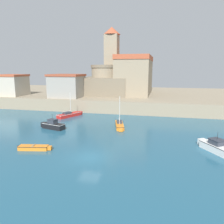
% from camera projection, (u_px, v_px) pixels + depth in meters
% --- Properties ---
extents(ground_plane, '(200.00, 200.00, 0.00)m').
position_uv_depth(ground_plane, '(90.00, 157.00, 25.62)').
color(ground_plane, '#235670').
extents(quay_seawall, '(120.00, 40.00, 2.96)m').
position_uv_depth(quay_seawall, '(136.00, 97.00, 67.76)').
color(quay_seawall, gray).
rests_on(quay_seawall, ground).
extents(sailboat_orange_0, '(2.62, 5.94, 5.56)m').
position_uv_depth(sailboat_orange_0, '(119.00, 125.00, 38.66)').
color(sailboat_orange_0, orange).
rests_on(sailboat_orange_0, ground).
extents(motorboat_black_1, '(4.86, 2.55, 2.57)m').
position_uv_depth(motorboat_black_1, '(53.00, 125.00, 37.64)').
color(motorboat_black_1, black).
rests_on(motorboat_black_1, ground).
extents(sailboat_red_2, '(3.82, 6.37, 5.22)m').
position_uv_depth(sailboat_red_2, '(70.00, 115.00, 47.10)').
color(sailboat_red_2, red).
rests_on(sailboat_red_2, ground).
extents(motorboat_white_3, '(4.10, 5.27, 2.49)m').
position_uv_depth(motorboat_white_3, '(217.00, 147.00, 27.28)').
color(motorboat_white_3, white).
rests_on(motorboat_white_3, ground).
extents(dinghy_orange_4, '(4.43, 1.78, 0.62)m').
position_uv_depth(dinghy_orange_4, '(34.00, 147.00, 27.92)').
color(dinghy_orange_4, orange).
rests_on(dinghy_orange_4, ground).
extents(mooring_buoy, '(0.46, 0.46, 0.46)m').
position_uv_depth(mooring_buoy, '(54.00, 121.00, 42.60)').
color(mooring_buoy, red).
rests_on(mooring_buoy, ground).
extents(church, '(13.02, 18.19, 18.27)m').
position_uv_depth(church, '(132.00, 73.00, 62.05)').
color(church, gray).
rests_on(church, quay_seawall).
extents(fortress, '(13.54, 13.54, 8.25)m').
position_uv_depth(fortress, '(106.00, 83.00, 62.28)').
color(fortress, '#796C57').
rests_on(fortress, quay_seawall).
extents(harbor_shed_near_wharf, '(8.07, 7.31, 5.86)m').
position_uv_depth(harbor_shed_near_wharf, '(67.00, 86.00, 55.77)').
color(harbor_shed_near_wharf, gray).
rests_on(harbor_shed_near_wharf, quay_seawall).
extents(harbor_shed_mid_row, '(6.80, 6.89, 5.70)m').
position_uv_depth(harbor_shed_mid_row, '(12.00, 85.00, 59.28)').
color(harbor_shed_mid_row, '#BCB29E').
rests_on(harbor_shed_mid_row, quay_seawall).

